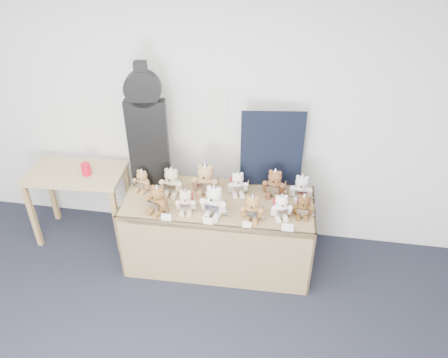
% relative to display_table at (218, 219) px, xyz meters
% --- Properties ---
extents(room_shell, '(6.00, 6.00, 6.00)m').
position_rel_display_table_xyz_m(room_shell, '(-0.10, 0.62, 0.91)').
color(room_shell, silver).
rests_on(room_shell, floor).
extents(display_table, '(1.81, 0.79, 0.74)m').
position_rel_display_table_xyz_m(display_table, '(0.00, 0.00, 0.00)').
color(display_table, olive).
rests_on(display_table, floor).
extents(side_table, '(1.00, 0.60, 0.80)m').
position_rel_display_table_xyz_m(side_table, '(-1.50, 0.24, 0.09)').
color(side_table, tan).
rests_on(side_table, floor).
extents(guitar_case, '(0.38, 0.18, 1.22)m').
position_rel_display_table_xyz_m(guitar_case, '(-0.70, 0.27, 0.76)').
color(guitar_case, black).
rests_on(guitar_case, display_table).
extents(navy_board, '(0.58, 0.10, 0.78)m').
position_rel_display_table_xyz_m(navy_board, '(0.45, 0.42, 0.55)').
color(navy_board, black).
rests_on(navy_board, display_table).
extents(red_cup, '(0.09, 0.09, 0.12)m').
position_rel_display_table_xyz_m(red_cup, '(-1.36, 0.22, 0.28)').
color(red_cup, red).
rests_on(red_cup, side_table).
extents(teddy_front_far_left, '(0.24, 0.23, 0.30)m').
position_rel_display_table_xyz_m(teddy_front_far_left, '(-0.51, -0.17, 0.28)').
color(teddy_front_far_left, brown).
rests_on(teddy_front_far_left, display_table).
extents(teddy_front_left, '(0.21, 0.18, 0.25)m').
position_rel_display_table_xyz_m(teddy_front_left, '(-0.26, -0.13, 0.26)').
color(teddy_front_left, beige).
rests_on(teddy_front_left, display_table).
extents(teddy_front_centre, '(0.27, 0.23, 0.33)m').
position_rel_display_table_xyz_m(teddy_front_centre, '(-0.01, -0.13, 0.29)').
color(teddy_front_centre, white).
rests_on(teddy_front_centre, display_table).
extents(teddy_front_right, '(0.22, 0.18, 0.27)m').
position_rel_display_table_xyz_m(teddy_front_right, '(0.33, -0.15, 0.27)').
color(teddy_front_right, '#A4733E').
rests_on(teddy_front_right, display_table).
extents(teddy_front_far_right, '(0.22, 0.20, 0.26)m').
position_rel_display_table_xyz_m(teddy_front_far_right, '(0.58, -0.07, 0.26)').
color(teddy_front_far_right, white).
rests_on(teddy_front_far_right, display_table).
extents(teddy_front_end, '(0.20, 0.17, 0.25)m').
position_rel_display_table_xyz_m(teddy_front_end, '(0.77, -0.02, 0.26)').
color(teddy_front_end, brown).
rests_on(teddy_front_end, display_table).
extents(teddy_back_left, '(0.25, 0.20, 0.31)m').
position_rel_display_table_xyz_m(teddy_back_left, '(-0.46, 0.13, 0.28)').
color(teddy_back_left, beige).
rests_on(teddy_back_left, display_table).
extents(teddy_back_centre_left, '(0.28, 0.22, 0.35)m').
position_rel_display_table_xyz_m(teddy_back_centre_left, '(-0.15, 0.19, 0.30)').
color(teddy_back_centre_left, tan).
rests_on(teddy_back_centre_left, display_table).
extents(teddy_back_centre_right, '(0.22, 0.20, 0.26)m').
position_rel_display_table_xyz_m(teddy_back_centre_right, '(0.16, 0.22, 0.26)').
color(teddy_back_centre_right, white).
rests_on(teddy_back_centre_right, display_table).
extents(teddy_back_right, '(0.25, 0.21, 0.30)m').
position_rel_display_table_xyz_m(teddy_back_right, '(0.50, 0.26, 0.28)').
color(teddy_back_right, brown).
rests_on(teddy_back_right, display_table).
extents(teddy_back_end, '(0.23, 0.19, 0.28)m').
position_rel_display_table_xyz_m(teddy_back_end, '(0.75, 0.23, 0.27)').
color(teddy_back_end, silver).
rests_on(teddy_back_end, display_table).
extents(teddy_back_far_left, '(0.20, 0.18, 0.25)m').
position_rel_display_table_xyz_m(teddy_back_far_left, '(-0.76, 0.14, 0.26)').
color(teddy_back_far_left, '#9C7749').
rests_on(teddy_back_far_left, display_table).
extents(entry_card_a, '(0.09, 0.02, 0.06)m').
position_rel_display_table_xyz_m(entry_card_a, '(-0.40, -0.29, 0.20)').
color(entry_card_a, silver).
rests_on(entry_card_a, display_table).
extents(entry_card_b, '(0.09, 0.02, 0.06)m').
position_rel_display_table_xyz_m(entry_card_b, '(-0.03, -0.28, 0.19)').
color(entry_card_b, silver).
rests_on(entry_card_b, display_table).
extents(entry_card_c, '(0.08, 0.02, 0.06)m').
position_rel_display_table_xyz_m(entry_card_c, '(0.30, -0.27, 0.19)').
color(entry_card_c, silver).
rests_on(entry_card_c, display_table).
extents(entry_card_d, '(0.10, 0.02, 0.07)m').
position_rel_display_table_xyz_m(entry_card_d, '(0.65, -0.26, 0.20)').
color(entry_card_d, silver).
rests_on(entry_card_d, display_table).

